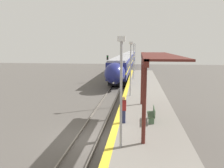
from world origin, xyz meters
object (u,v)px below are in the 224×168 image
object	(u,v)px
train	(128,59)
lamppost_farthest	(135,56)
person_waiting	(123,109)
lamppost_far	(134,59)
lamppost_mid	(131,65)
lamppost_near	(121,86)
railway_signal	(108,66)
platform_bench	(152,114)

from	to	relation	value
train	lamppost_farthest	bearing A→B (deg)	-82.77
person_waiting	lamppost_far	bearing A→B (deg)	89.62
lamppost_mid	lamppost_farthest	size ratio (longest dim) A/B	1.00
person_waiting	lamppost_near	bearing A→B (deg)	-87.87
train	person_waiting	bearing A→B (deg)	-87.41
railway_signal	person_waiting	bearing A→B (deg)	-79.37
platform_bench	person_waiting	distance (m)	1.96
lamppost_far	lamppost_farthest	size ratio (longest dim) A/B	1.00
lamppost_mid	person_waiting	bearing A→B (deg)	-90.92
platform_bench	lamppost_far	xyz separation A→B (m)	(-1.71, 18.39, 2.53)
railway_signal	lamppost_far	xyz separation A→B (m)	(4.35, -3.59, 1.35)
lamppost_near	lamppost_far	distance (m)	22.31
lamppost_mid	lamppost_farthest	distance (m)	22.31
train	lamppost_farthest	xyz separation A→B (m)	(2.32, -18.26, 1.78)
person_waiting	lamppost_farthest	bearing A→B (deg)	89.76
lamppost_near	lamppost_farthest	size ratio (longest dim) A/B	1.00
train	lamppost_farthest	distance (m)	18.50
lamppost_mid	platform_bench	bearing A→B (deg)	-76.72
person_waiting	lamppost_near	distance (m)	3.98
platform_bench	train	bearing A→B (deg)	94.81
railway_signal	lamppost_far	world-z (taller)	lamppost_far
platform_bench	railway_signal	size ratio (longest dim) A/B	0.35
train	lamppost_far	distance (m)	29.56
lamppost_near	lamppost_mid	bearing A→B (deg)	90.00
train	platform_bench	world-z (taller)	train
train	person_waiting	distance (m)	48.41
lamppost_far	lamppost_farthest	distance (m)	11.15
platform_bench	lamppost_mid	xyz separation A→B (m)	(-1.71, 7.24, 2.53)
person_waiting	railway_signal	distance (m)	22.94
lamppost_far	lamppost_farthest	xyz separation A→B (m)	(0.00, 11.15, 0.00)
platform_bench	lamppost_mid	bearing A→B (deg)	103.28
train	lamppost_far	size ratio (longest dim) A/B	13.51
train	platform_bench	distance (m)	47.98
person_waiting	lamppost_mid	size ratio (longest dim) A/B	0.32
lamppost_near	lamppost_far	bearing A→B (deg)	90.00
train	railway_signal	distance (m)	25.91
railway_signal	lamppost_near	size ratio (longest dim) A/B	0.83
lamppost_near	lamppost_farthest	xyz separation A→B (m)	(0.00, 33.46, 0.00)
lamppost_near	lamppost_mid	distance (m)	11.15
person_waiting	lamppost_near	world-z (taller)	lamppost_near
person_waiting	lamppost_farthest	world-z (taller)	lamppost_farthest
train	lamppost_far	xyz separation A→B (m)	(2.32, -29.42, 1.78)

